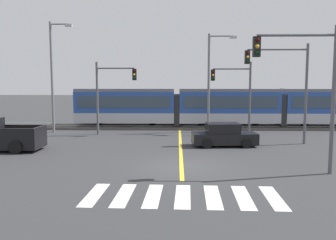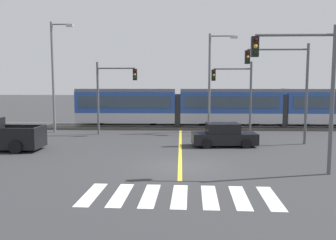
{
  "view_description": "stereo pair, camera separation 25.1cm",
  "coord_description": "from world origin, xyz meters",
  "px_view_note": "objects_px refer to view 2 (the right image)",
  "views": [
    {
      "loc": [
        -0.21,
        -17.4,
        4.18
      ],
      "look_at": [
        -0.86,
        6.9,
        1.6
      ],
      "focal_mm": 38.0,
      "sensor_mm": 36.0,
      "label": 1
    },
    {
      "loc": [
        0.04,
        -17.39,
        4.18
      ],
      "look_at": [
        -0.86,
        6.9,
        1.6
      ],
      "focal_mm": 38.0,
      "sensor_mm": 36.0,
      "label": 2
    }
  ],
  "objects_px": {
    "light_rail_tram": "(229,106)",
    "sedan_crossing": "(224,136)",
    "street_lamp_west": "(55,71)",
    "traffic_light_far_left": "(111,87)",
    "traffic_light_far_right": "(237,88)",
    "traffic_light_near_right": "(307,77)",
    "traffic_light_mid_right": "(287,78)",
    "street_lamp_centre": "(212,76)"
  },
  "relations": [
    {
      "from": "traffic_light_mid_right",
      "to": "street_lamp_centre",
      "type": "bearing_deg",
      "value": 127.43
    },
    {
      "from": "traffic_light_near_right",
      "to": "street_lamp_centre",
      "type": "bearing_deg",
      "value": 102.15
    },
    {
      "from": "light_rail_tram",
      "to": "traffic_light_mid_right",
      "type": "xyz_separation_m",
      "value": [
        2.63,
        -8.52,
        2.44
      ]
    },
    {
      "from": "light_rail_tram",
      "to": "sedan_crossing",
      "type": "bearing_deg",
      "value": -99.65
    },
    {
      "from": "sedan_crossing",
      "to": "street_lamp_west",
      "type": "relative_size",
      "value": 0.47
    },
    {
      "from": "sedan_crossing",
      "to": "traffic_light_mid_right",
      "type": "height_order",
      "value": "traffic_light_mid_right"
    },
    {
      "from": "sedan_crossing",
      "to": "traffic_light_mid_right",
      "type": "bearing_deg",
      "value": 12.92
    },
    {
      "from": "traffic_light_near_right",
      "to": "light_rail_tram",
      "type": "bearing_deg",
      "value": 93.98
    },
    {
      "from": "traffic_light_near_right",
      "to": "traffic_light_far_left",
      "type": "bearing_deg",
      "value": 132.75
    },
    {
      "from": "traffic_light_mid_right",
      "to": "street_lamp_west",
      "type": "xyz_separation_m",
      "value": [
        -17.54,
        5.07,
        0.61
      ]
    },
    {
      "from": "traffic_light_near_right",
      "to": "traffic_light_far_right",
      "type": "relative_size",
      "value": 1.15
    },
    {
      "from": "traffic_light_far_left",
      "to": "street_lamp_west",
      "type": "height_order",
      "value": "street_lamp_west"
    },
    {
      "from": "traffic_light_far_right",
      "to": "traffic_light_mid_right",
      "type": "height_order",
      "value": "traffic_light_mid_right"
    },
    {
      "from": "traffic_light_far_left",
      "to": "traffic_light_mid_right",
      "type": "bearing_deg",
      "value": -17.64
    },
    {
      "from": "light_rail_tram",
      "to": "sedan_crossing",
      "type": "height_order",
      "value": "light_rail_tram"
    },
    {
      "from": "street_lamp_west",
      "to": "traffic_light_far_left",
      "type": "bearing_deg",
      "value": -12.05
    },
    {
      "from": "light_rail_tram",
      "to": "sedan_crossing",
      "type": "relative_size",
      "value": 6.5
    },
    {
      "from": "light_rail_tram",
      "to": "traffic_light_far_left",
      "type": "relative_size",
      "value": 4.83
    },
    {
      "from": "street_lamp_west",
      "to": "traffic_light_mid_right",
      "type": "bearing_deg",
      "value": -16.11
    },
    {
      "from": "traffic_light_mid_right",
      "to": "traffic_light_far_left",
      "type": "bearing_deg",
      "value": 162.36
    },
    {
      "from": "traffic_light_near_right",
      "to": "traffic_light_mid_right",
      "type": "bearing_deg",
      "value": 79.61
    },
    {
      "from": "sedan_crossing",
      "to": "traffic_light_far_left",
      "type": "bearing_deg",
      "value": 149.24
    },
    {
      "from": "light_rail_tram",
      "to": "street_lamp_west",
      "type": "height_order",
      "value": "street_lamp_west"
    },
    {
      "from": "light_rail_tram",
      "to": "street_lamp_west",
      "type": "xyz_separation_m",
      "value": [
        -14.91,
        -3.46,
        3.05
      ]
    },
    {
      "from": "street_lamp_west",
      "to": "street_lamp_centre",
      "type": "distance_m",
      "value": 13.11
    },
    {
      "from": "street_lamp_west",
      "to": "light_rail_tram",
      "type": "bearing_deg",
      "value": 13.05
    },
    {
      "from": "light_rail_tram",
      "to": "traffic_light_near_right",
      "type": "bearing_deg",
      "value": -86.02
    },
    {
      "from": "light_rail_tram",
      "to": "traffic_light_near_right",
      "type": "relative_size",
      "value": 4.18
    },
    {
      "from": "sedan_crossing",
      "to": "street_lamp_centre",
      "type": "bearing_deg",
      "value": 91.86
    },
    {
      "from": "traffic_light_near_right",
      "to": "sedan_crossing",
      "type": "bearing_deg",
      "value": 111.37
    },
    {
      "from": "traffic_light_far_left",
      "to": "traffic_light_far_right",
      "type": "bearing_deg",
      "value": 3.4
    },
    {
      "from": "traffic_light_near_right",
      "to": "traffic_light_far_right",
      "type": "bearing_deg",
      "value": 94.9
    },
    {
      "from": "sedan_crossing",
      "to": "traffic_light_far_right",
      "type": "relative_size",
      "value": 0.74
    },
    {
      "from": "light_rail_tram",
      "to": "traffic_light_far_left",
      "type": "bearing_deg",
      "value": -155.76
    },
    {
      "from": "traffic_light_far_right",
      "to": "street_lamp_centre",
      "type": "height_order",
      "value": "street_lamp_centre"
    },
    {
      "from": "traffic_light_near_right",
      "to": "street_lamp_centre",
      "type": "relative_size",
      "value": 0.82
    },
    {
      "from": "traffic_light_near_right",
      "to": "traffic_light_mid_right",
      "type": "xyz_separation_m",
      "value": [
        1.48,
        8.05,
        0.09
      ]
    },
    {
      "from": "traffic_light_near_right",
      "to": "traffic_light_mid_right",
      "type": "height_order",
      "value": "traffic_light_mid_right"
    },
    {
      "from": "traffic_light_near_right",
      "to": "traffic_light_far_left",
      "type": "distance_m",
      "value": 16.45
    },
    {
      "from": "light_rail_tram",
      "to": "street_lamp_west",
      "type": "distance_m",
      "value": 15.61
    },
    {
      "from": "traffic_light_near_right",
      "to": "traffic_light_far_right",
      "type": "height_order",
      "value": "traffic_light_near_right"
    },
    {
      "from": "light_rail_tram",
      "to": "traffic_light_far_right",
      "type": "distance_m",
      "value": 4.27
    }
  ]
}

